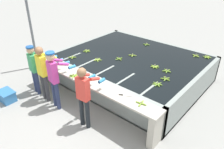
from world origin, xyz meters
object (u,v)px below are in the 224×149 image
(worker_3, at_px, (84,92))
(banana_bunch_floating_9, at_px, (207,57))
(banana_bunch_floating_0, at_px, (87,51))
(worker_1, at_px, (43,69))
(worker_2, at_px, (54,75))
(knife_0, at_px, (124,95))
(banana_bunch_floating_1, at_px, (166,79))
(banana_bunch_ledge_2, at_px, (51,63))
(banana_bunch_floating_7, at_px, (132,55))
(support_post_left, at_px, (31,27))
(banana_bunch_floating_10, at_px, (157,84))
(banana_bunch_floating_6, at_px, (98,60))
(crate, at_px, (7,96))
(banana_bunch_floating_11, at_px, (196,56))
(banana_bunch_floating_2, at_px, (146,44))
(worker_0, at_px, (34,66))
(banana_bunch_ledge_1, at_px, (74,76))
(banana_bunch_floating_5, at_px, (167,71))
(banana_bunch_floating_4, at_px, (155,67))
(banana_bunch_ledge_0, at_px, (141,103))
(banana_bunch_floating_3, at_px, (119,59))
(banana_bunch_floating_8, at_px, (72,57))

(worker_3, distance_m, banana_bunch_floating_9, 4.41)
(banana_bunch_floating_0, bearing_deg, worker_1, -82.84)
(worker_2, xyz_separation_m, knife_0, (1.89, 0.62, -0.14))
(banana_bunch_floating_1, bearing_deg, banana_bunch_ledge_2, -155.42)
(worker_1, bearing_deg, banana_bunch_ledge_2, 125.04)
(banana_bunch_floating_7, relative_size, knife_0, 0.80)
(support_post_left, bearing_deg, banana_bunch_floating_10, 5.99)
(worker_3, bearing_deg, worker_1, 178.99)
(banana_bunch_floating_0, distance_m, banana_bunch_floating_6, 0.85)
(banana_bunch_floating_0, relative_size, crate, 0.50)
(worker_3, relative_size, banana_bunch_floating_1, 6.05)
(banana_bunch_floating_10, distance_m, knife_0, 1.03)
(banana_bunch_floating_10, bearing_deg, worker_2, -144.68)
(banana_bunch_floating_11, distance_m, knife_0, 3.43)
(worker_1, distance_m, banana_bunch_floating_11, 4.91)
(banana_bunch_floating_2, bearing_deg, worker_0, -112.32)
(banana_bunch_ledge_2, xyz_separation_m, knife_0, (2.79, 0.09, -0.01))
(worker_3, xyz_separation_m, banana_bunch_floating_7, (-0.54, 2.68, -0.08))
(banana_bunch_floating_1, xyz_separation_m, banana_bunch_ledge_1, (-2.02, -1.52, 0.00))
(banana_bunch_floating_11, bearing_deg, banana_bunch_floating_5, -97.22)
(banana_bunch_floating_4, height_order, banana_bunch_ledge_0, banana_bunch_ledge_0)
(banana_bunch_floating_9, distance_m, banana_bunch_ledge_1, 4.39)
(banana_bunch_floating_7, distance_m, banana_bunch_ledge_2, 2.65)
(worker_1, distance_m, banana_bunch_floating_3, 2.38)
(banana_bunch_floating_4, bearing_deg, crate, -133.37)
(banana_bunch_floating_4, relative_size, knife_0, 0.86)
(banana_bunch_floating_8, height_order, banana_bunch_floating_10, same)
(worker_3, height_order, banana_bunch_ledge_1, worker_3)
(banana_bunch_floating_0, height_order, support_post_left, support_post_left)
(banana_bunch_floating_9, bearing_deg, banana_bunch_floating_10, -97.88)
(banana_bunch_floating_1, relative_size, banana_bunch_floating_9, 0.98)
(banana_bunch_ledge_0, xyz_separation_m, banana_bunch_ledge_1, (-2.15, -0.15, -0.00))
(banana_bunch_floating_4, height_order, crate, banana_bunch_floating_4)
(worker_0, xyz_separation_m, crate, (-0.31, -0.89, -0.78))
(banana_bunch_floating_0, height_order, banana_bunch_ledge_0, banana_bunch_ledge_0)
(banana_bunch_floating_7, relative_size, banana_bunch_floating_9, 0.92)
(banana_bunch_floating_1, height_order, banana_bunch_floating_11, same)
(worker_2, relative_size, banana_bunch_floating_11, 6.17)
(banana_bunch_floating_10, bearing_deg, banana_bunch_floating_8, -173.59)
(banana_bunch_floating_1, distance_m, banana_bunch_floating_11, 2.05)
(worker_1, xyz_separation_m, banana_bunch_floating_9, (3.15, 4.14, -0.11))
(worker_3, height_order, banana_bunch_ledge_0, worker_3)
(banana_bunch_ledge_0, relative_size, crate, 0.51)
(banana_bunch_floating_0, height_order, banana_bunch_ledge_2, banana_bunch_ledge_2)
(banana_bunch_floating_3, xyz_separation_m, banana_bunch_ledge_0, (1.92, -1.56, 0.00))
(worker_0, height_order, banana_bunch_floating_11, worker_0)
(banana_bunch_ledge_1, bearing_deg, banana_bunch_ledge_0, 3.97)
(worker_0, xyz_separation_m, worker_3, (2.28, -0.07, 0.06))
(worker_1, xyz_separation_m, banana_bunch_floating_3, (1.04, 2.14, -0.11))
(banana_bunch_floating_0, bearing_deg, worker_3, -44.57)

